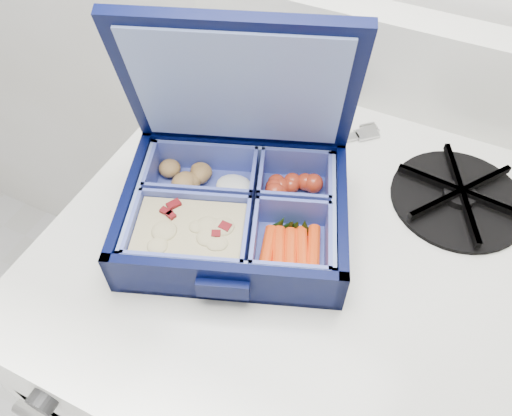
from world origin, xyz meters
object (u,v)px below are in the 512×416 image
at_px(fork, 307,147).
at_px(stove, 296,367).
at_px(burner_grate, 460,194).
at_px(bento_box, 235,213).

bearing_deg(fork, stove, -14.82).
bearing_deg(burner_grate, bento_box, -145.68).
xyz_separation_m(stove, fork, (-0.06, 0.12, 0.44)).
relative_size(bento_box, fork, 1.31).
bearing_deg(bento_box, fork, 60.88).
height_order(stove, bento_box, bento_box).
relative_size(burner_grate, fork, 0.87).
height_order(burner_grate, fork, burner_grate).
relative_size(stove, burner_grate, 5.33).
xyz_separation_m(stove, burner_grate, (0.14, 0.11, 0.45)).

